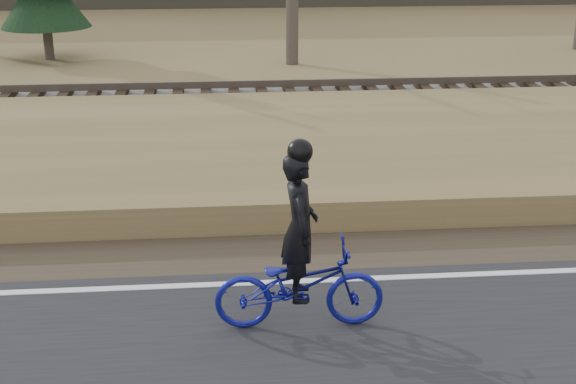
{
  "coord_description": "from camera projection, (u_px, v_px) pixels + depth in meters",
  "views": [
    {
      "loc": [
        -2.75,
        -8.45,
        4.32
      ],
      "look_at": [
        -1.95,
        0.5,
        1.1
      ],
      "focal_mm": 50.0,
      "sensor_mm": 36.0,
      "label": 1
    }
  ],
  "objects": [
    {
      "name": "ground",
      "position": [
        453.0,
        287.0,
        9.6
      ],
      "size": [
        120.0,
        120.0,
        0.0
      ],
      "primitive_type": "plane",
      "color": "olive",
      "rests_on": "ground"
    },
    {
      "name": "edge_line",
      "position": [
        449.0,
        275.0,
        9.77
      ],
      "size": [
        120.0,
        0.12,
        0.01
      ],
      "primitive_type": "cube",
      "color": "silver",
      "rests_on": "road"
    },
    {
      "name": "shoulder",
      "position": [
        428.0,
        246.0,
        10.72
      ],
      "size": [
        120.0,
        1.6,
        0.04
      ],
      "primitive_type": "cube",
      "color": "#473A2B",
      "rests_on": "ground"
    },
    {
      "name": "embankment",
      "position": [
        384.0,
        164.0,
        13.47
      ],
      "size": [
        120.0,
        5.0,
        0.44
      ],
      "primitive_type": "cube",
      "color": "olive",
      "rests_on": "ground"
    },
    {
      "name": "ballast",
      "position": [
        348.0,
        110.0,
        17.03
      ],
      "size": [
        120.0,
        3.0,
        0.45
      ],
      "primitive_type": "cube",
      "color": "slate",
      "rests_on": "ground"
    },
    {
      "name": "railroad",
      "position": [
        348.0,
        96.0,
        16.93
      ],
      "size": [
        120.0,
        2.4,
        0.29
      ],
      "color": "black",
      "rests_on": "ballast"
    },
    {
      "name": "cyclist",
      "position": [
        299.0,
        270.0,
        8.4
      ],
      "size": [
        1.8,
        0.65,
        2.08
      ],
      "rotation": [
        0.0,
        0.0,
        1.55
      ],
      "color": "navy",
      "rests_on": "road"
    }
  ]
}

